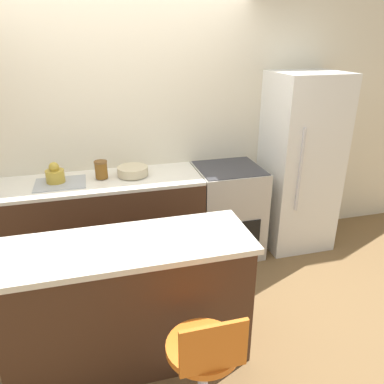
% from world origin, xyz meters
% --- Properties ---
extents(ground_plane, '(14.00, 14.00, 0.00)m').
position_xyz_m(ground_plane, '(0.00, 0.00, 0.00)').
color(ground_plane, brown).
extents(wall_back, '(8.00, 0.06, 2.60)m').
position_xyz_m(wall_back, '(0.00, 0.68, 1.30)').
color(wall_back, beige).
rests_on(wall_back, ground_plane).
extents(back_counter, '(1.88, 0.63, 0.95)m').
position_xyz_m(back_counter, '(-0.28, 0.33, 0.47)').
color(back_counter, '#422819').
rests_on(back_counter, ground_plane).
extents(kitchen_island, '(1.66, 0.59, 0.94)m').
position_xyz_m(kitchen_island, '(-0.16, -0.87, 0.47)').
color(kitchen_island, '#422819').
rests_on(kitchen_island, ground_plane).
extents(oven_range, '(0.65, 0.64, 0.95)m').
position_xyz_m(oven_range, '(0.99, 0.33, 0.47)').
color(oven_range, '#B7B2A8').
rests_on(oven_range, ground_plane).
extents(refrigerator, '(0.69, 0.65, 1.84)m').
position_xyz_m(refrigerator, '(1.78, 0.33, 0.92)').
color(refrigerator, silver).
rests_on(refrigerator, ground_plane).
extents(stool_chair, '(0.42, 0.42, 0.87)m').
position_xyz_m(stool_chair, '(0.19, -1.49, 0.43)').
color(stool_chair, '#B7B7BC').
rests_on(stool_chair, ground_plane).
extents(kettle, '(0.16, 0.16, 0.19)m').
position_xyz_m(kettle, '(-0.65, 0.37, 1.02)').
color(kettle, '#B29333').
rests_on(kettle, back_counter).
extents(mixing_bowl, '(0.29, 0.29, 0.08)m').
position_xyz_m(mixing_bowl, '(0.04, 0.37, 0.99)').
color(mixing_bowl, '#C1B28E').
rests_on(mixing_bowl, back_counter).
extents(canister_jar, '(0.12, 0.12, 0.16)m').
position_xyz_m(canister_jar, '(-0.25, 0.37, 1.03)').
color(canister_jar, brown).
rests_on(canister_jar, back_counter).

